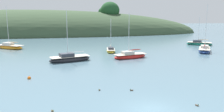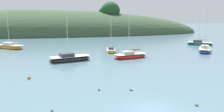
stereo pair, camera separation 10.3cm
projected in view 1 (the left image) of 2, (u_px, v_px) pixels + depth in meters
The scene contains 13 objects.
ground_plane at pixel (152, 110), 19.58m from camera, with size 400.00×400.00×0.00m, color slate.
far_shoreline_hill at pixel (28, 34), 97.14m from camera, with size 150.00×36.00×23.97m.
sailboat_red_portside at pixel (204, 50), 50.74m from camera, with size 5.82×7.29×10.61m.
sailboat_blue_center at pixel (111, 50), 50.69m from camera, with size 2.43×5.54×7.45m.
sailboat_teal_outer at pixel (130, 56), 43.42m from camera, with size 7.02×4.04×8.63m.
sailboat_white_near at pixel (10, 47), 55.64m from camera, with size 7.58×6.33×10.65m.
sailboat_black_sloop at pixel (70, 59), 40.45m from camera, with size 7.76×4.73×9.02m.
sailboat_yellow_far at pixel (199, 44), 62.39m from camera, with size 6.72×5.60×7.97m.
mooring_buoy_inner at pixel (29, 78), 29.19m from camera, with size 0.44×0.44×0.54m.
duck_lone_left at pixel (197, 105), 20.50m from camera, with size 0.30×0.41×0.24m.
duck_trailing at pixel (99, 90), 24.74m from camera, with size 0.30×0.41×0.24m.
duck_lead at pixel (52, 111), 19.30m from camera, with size 0.32×0.40×0.24m.
duck_straggler at pixel (132, 90), 24.64m from camera, with size 0.43×0.22×0.24m.
Camera 1 is at (-6.44, -17.65, 7.94)m, focal length 37.03 mm.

